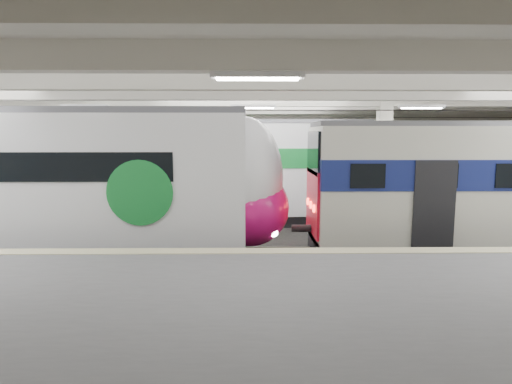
{
  "coord_description": "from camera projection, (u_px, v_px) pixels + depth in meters",
  "views": [
    {
      "loc": [
        -0.12,
        -13.47,
        3.95
      ],
      "look_at": [
        0.06,
        1.0,
        2.0
      ],
      "focal_mm": 30.0,
      "sensor_mm": 36.0,
      "label": 1
    }
  ],
  "objects": [
    {
      "name": "modern_emu",
      "position": [
        75.0,
        186.0,
        13.49
      ],
      "size": [
        14.87,
        3.07,
        4.75
      ],
      "color": "white",
      "rests_on": "ground"
    },
    {
      "name": "far_train",
      "position": [
        205.0,
        170.0,
        18.98
      ],
      "size": [
        14.55,
        3.56,
        4.59
      ],
      "rotation": [
        0.0,
        0.0,
        0.04
      ],
      "color": "white",
      "rests_on": "ground"
    },
    {
      "name": "station_hall",
      "position": [
        255.0,
        160.0,
        11.72
      ],
      "size": [
        36.0,
        24.0,
        5.75
      ],
      "color": "black",
      "rests_on": "ground"
    }
  ]
}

